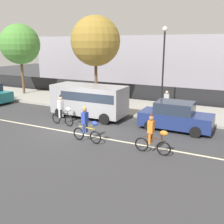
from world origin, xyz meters
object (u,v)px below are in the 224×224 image
object	(u,v)px
parade_cyclist_orange	(153,136)
parked_van_grey	(90,99)
pedestrian_onlooker	(166,102)
street_lamp_post	(164,56)
parade_cyclist_zebra	(62,112)
parked_car_navy	(175,117)
parade_cyclist_cobalt	(87,126)

from	to	relation	value
parade_cyclist_orange	parked_van_grey	bearing A→B (deg)	145.46
parked_van_grey	pedestrian_onlooker	xyz separation A→B (m)	(4.50, 2.59, -0.27)
parked_van_grey	parade_cyclist_orange	bearing A→B (deg)	-34.54
street_lamp_post	pedestrian_onlooker	size ratio (longest dim) A/B	3.62
parade_cyclist_zebra	parade_cyclist_orange	bearing A→B (deg)	-14.94
parked_van_grey	parked_car_navy	bearing A→B (deg)	-0.34
parade_cyclist_orange	street_lamp_post	distance (m)	8.60
parade_cyclist_orange	street_lamp_post	world-z (taller)	street_lamp_post
street_lamp_post	parked_van_grey	bearing A→B (deg)	-134.53
parade_cyclist_cobalt	parked_car_navy	size ratio (longest dim) A/B	0.47
parade_cyclist_zebra	pedestrian_onlooker	xyz separation A→B (m)	(5.11, 4.83, 0.17)
parade_cyclist_cobalt	parade_cyclist_orange	distance (m)	3.43
parked_car_navy	street_lamp_post	bearing A→B (deg)	116.83
parade_cyclist_orange	parade_cyclist_zebra	bearing A→B (deg)	165.06
parade_cyclist_orange	parked_van_grey	size ratio (longest dim) A/B	0.38
parked_van_grey	pedestrian_onlooker	world-z (taller)	parked_van_grey
parade_cyclist_cobalt	pedestrian_onlooker	size ratio (longest dim) A/B	1.19
parked_car_navy	pedestrian_onlooker	bearing A→B (deg)	115.64
parked_van_grey	street_lamp_post	distance (m)	6.05
street_lamp_post	pedestrian_onlooker	xyz separation A→B (m)	(0.71, -1.26, -2.97)
parked_car_navy	parade_cyclist_cobalt	bearing A→B (deg)	-131.21
parade_cyclist_orange	street_lamp_post	xyz separation A→B (m)	(-1.90, 7.77, 3.15)
parade_cyclist_cobalt	street_lamp_post	distance (m)	8.62
parked_van_grey	pedestrian_onlooker	size ratio (longest dim) A/B	3.09
parade_cyclist_orange	parked_van_grey	xyz separation A→B (m)	(-5.69, 3.92, 0.44)
parked_car_navy	parade_cyclist_orange	bearing A→B (deg)	-90.96
parked_van_grey	street_lamp_post	bearing A→B (deg)	45.47
parade_cyclist_cobalt	street_lamp_post	world-z (taller)	street_lamp_post
parade_cyclist_zebra	parked_car_navy	size ratio (longest dim) A/B	0.47
parade_cyclist_cobalt	parade_cyclist_orange	world-z (taller)	same
parade_cyclist_orange	pedestrian_onlooker	world-z (taller)	parade_cyclist_orange
parked_van_grey	parked_car_navy	size ratio (longest dim) A/B	1.22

